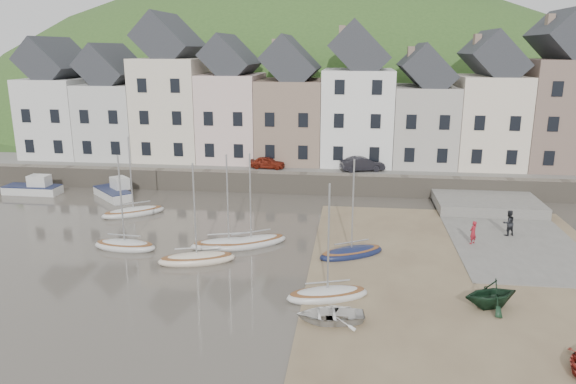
# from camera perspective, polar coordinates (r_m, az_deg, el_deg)

# --- Properties ---
(ground) EXTENTS (160.00, 160.00, 0.00)m
(ground) POSITION_cam_1_polar(r_m,az_deg,el_deg) (31.87, -1.35, -7.99)
(ground) COLOR #464037
(ground) RESTS_ON ground
(quay_land) EXTENTS (90.00, 30.00, 1.50)m
(quay_land) POSITION_cam_1_polar(r_m,az_deg,el_deg) (62.29, 2.98, 4.11)
(quay_land) COLOR #315220
(quay_land) RESTS_ON ground
(quay_street) EXTENTS (70.00, 7.00, 0.10)m
(quay_street) POSITION_cam_1_polar(r_m,az_deg,el_deg) (50.90, 2.03, 2.59)
(quay_street) COLOR slate
(quay_street) RESTS_ON quay_land
(seawall) EXTENTS (70.00, 1.20, 1.80)m
(seawall) POSITION_cam_1_polar(r_m,az_deg,el_deg) (47.65, 1.64, 0.94)
(seawall) COLOR slate
(seawall) RESTS_ON ground
(beach) EXTENTS (18.00, 26.00, 0.06)m
(beach) POSITION_cam_1_polar(r_m,az_deg,el_deg) (32.25, 18.60, -8.47)
(beach) COLOR brown
(beach) RESTS_ON ground
(slipway) EXTENTS (8.00, 18.00, 0.12)m
(slipway) POSITION_cam_1_polar(r_m,az_deg,el_deg) (40.46, 22.02, -3.98)
(slipway) COLOR slate
(slipway) RESTS_ON ground
(hillside) EXTENTS (134.40, 84.00, 84.00)m
(hillside) POSITION_cam_1_polar(r_m,az_deg,el_deg) (94.54, 1.06, -3.85)
(hillside) COLOR #315220
(hillside) RESTS_ON ground
(townhouse_terrace) EXTENTS (61.05, 8.00, 13.93)m
(townhouse_terrace) POSITION_cam_1_polar(r_m,az_deg,el_deg) (53.34, 4.34, 9.40)
(townhouse_terrace) COLOR silver
(townhouse_terrace) RESTS_ON quay_land
(sailboat_0) EXTENTS (4.78, 4.00, 6.32)m
(sailboat_0) POSITION_cam_1_polar(r_m,az_deg,el_deg) (43.16, -16.01, -2.02)
(sailboat_0) COLOR silver
(sailboat_0) RESTS_ON ground
(sailboat_1) EXTENTS (4.25, 1.80, 6.32)m
(sailboat_1) POSITION_cam_1_polar(r_m,az_deg,el_deg) (36.10, -16.87, -5.41)
(sailboat_1) COLOR silver
(sailboat_1) RESTS_ON ground
(sailboat_2) EXTENTS (4.84, 2.87, 6.32)m
(sailboat_2) POSITION_cam_1_polar(r_m,az_deg,el_deg) (32.92, -9.61, -6.95)
(sailboat_2) COLOR beige
(sailboat_2) RESTS_ON ground
(sailboat_3) EXTENTS (4.95, 3.88, 6.32)m
(sailboat_3) POSITION_cam_1_polar(r_m,az_deg,el_deg) (35.20, -3.91, -5.30)
(sailboat_3) COLOR silver
(sailboat_3) RESTS_ON ground
(sailboat_4) EXTENTS (5.10, 2.81, 6.32)m
(sailboat_4) POSITION_cam_1_polar(r_m,az_deg,el_deg) (35.03, -6.27, -5.46)
(sailboat_4) COLOR silver
(sailboat_4) RESTS_ON ground
(sailboat_5) EXTENTS (4.51, 3.50, 6.32)m
(sailboat_5) POSITION_cam_1_polar(r_m,az_deg,el_deg) (33.61, 6.72, -6.37)
(sailboat_5) COLOR #141D41
(sailboat_5) RESTS_ON ground
(sailboat_6) EXTENTS (4.55, 2.80, 6.32)m
(sailboat_6) POSITION_cam_1_polar(r_m,az_deg,el_deg) (28.09, 4.19, -10.73)
(sailboat_6) COLOR silver
(sailboat_6) RESTS_ON ground
(motorboat_0) EXTENTS (4.95, 1.82, 1.70)m
(motorboat_0) POSITION_cam_1_polar(r_m,az_deg,el_deg) (52.48, -25.27, 0.44)
(motorboat_0) COLOR silver
(motorboat_0) RESTS_ON ground
(motorboat_2) EXTENTS (4.49, 4.41, 1.70)m
(motorboat_2) POSITION_cam_1_polar(r_m,az_deg,el_deg) (48.64, -17.88, 0.11)
(motorboat_2) COLOR silver
(motorboat_2) RESTS_ON ground
(rowboat_white) EXTENTS (3.40, 2.61, 0.66)m
(rowboat_white) POSITION_cam_1_polar(r_m,az_deg,el_deg) (25.86, 4.47, -12.81)
(rowboat_white) COLOR silver
(rowboat_white) RESTS_ON beach
(rowboat_green) EXTENTS (3.51, 3.29, 1.48)m
(rowboat_green) POSITION_cam_1_polar(r_m,az_deg,el_deg) (28.64, 20.67, -10.00)
(rowboat_green) COLOR #15301D
(rowboat_green) RESTS_ON beach
(person_red) EXTENTS (0.66, 0.65, 1.53)m
(person_red) POSITION_cam_1_polar(r_m,az_deg,el_deg) (37.01, 18.99, -4.06)
(person_red) COLOR maroon
(person_red) RESTS_ON slipway
(person_dark) EXTENTS (1.05, 0.95, 1.76)m
(person_dark) POSITION_cam_1_polar(r_m,az_deg,el_deg) (39.44, 22.28, -3.04)
(person_dark) COLOR black
(person_dark) RESTS_ON slipway
(car_left) EXTENTS (3.37, 1.60, 1.11)m
(car_left) POSITION_cam_1_polar(r_m,az_deg,el_deg) (50.25, -2.20, 3.13)
(car_left) COLOR maroon
(car_left) RESTS_ON quay_street
(car_right) EXTENTS (4.20, 2.39, 1.31)m
(car_right) POSITION_cam_1_polar(r_m,az_deg,el_deg) (49.59, 7.88, 2.96)
(car_right) COLOR black
(car_right) RESTS_ON quay_street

